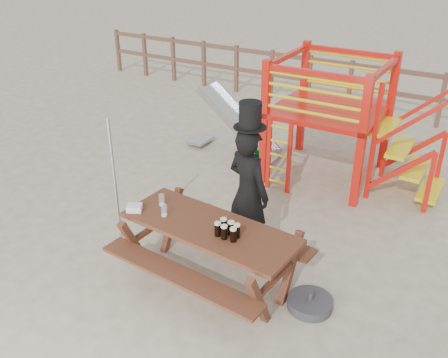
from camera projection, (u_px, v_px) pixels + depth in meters
The scene contains 10 objects.
ground at pixel (204, 282), 6.19m from camera, with size 60.00×60.00×0.00m, color beige.
back_fence at pixel (372, 84), 11.19m from camera, with size 15.09×0.09×1.20m.
playground_fort at pixel (324, 116), 8.37m from camera, with size 4.71×1.84×2.10m.
picnic_table at pixel (210, 247), 5.96m from camera, with size 2.24×1.63×0.83m.
man_with_hat at pixel (248, 189), 6.37m from camera, with size 0.75×0.60×2.11m.
metal_pole at pixel (116, 189), 6.31m from camera, with size 0.04×0.04×1.94m, color #B2B2B7.
parasol_base at pixel (310, 303), 5.76m from camera, with size 0.52×0.52×0.22m.
paper_bag at pixel (134, 208), 6.10m from camera, with size 0.18×0.14×0.08m, color white.
stout_pints at pixel (228, 230), 5.58m from camera, with size 0.28×0.20×0.17m.
empty_glasses at pixel (163, 206), 6.10m from camera, with size 0.25×0.26×0.15m.
Camera 1 is at (2.73, -4.09, 3.99)m, focal length 40.00 mm.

